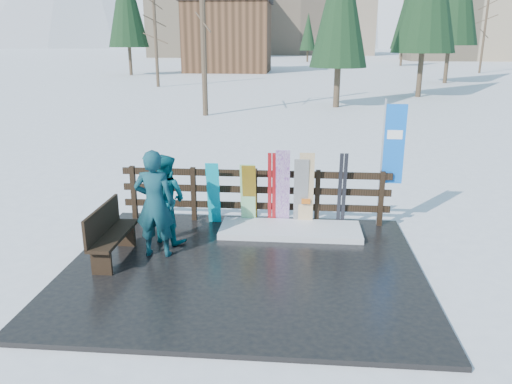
# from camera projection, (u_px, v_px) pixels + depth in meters

# --- Properties ---
(ground) EXTENTS (700.00, 700.00, 0.00)m
(ground) POSITION_uv_depth(u_px,v_px,m) (243.00, 270.00, 8.53)
(ground) COLOR white
(ground) RESTS_ON ground
(deck) EXTENTS (6.00, 5.00, 0.08)m
(deck) POSITION_uv_depth(u_px,v_px,m) (243.00, 268.00, 8.51)
(deck) COLOR black
(deck) RESTS_ON ground
(fence) EXTENTS (5.60, 0.10, 1.15)m
(fence) POSITION_uv_depth(u_px,v_px,m) (255.00, 192.00, 10.41)
(fence) COLOR black
(fence) RESTS_ON deck
(snow_patch) EXTENTS (2.79, 1.00, 0.12)m
(snow_patch) POSITION_uv_depth(u_px,v_px,m) (290.00, 230.00, 9.94)
(snow_patch) COLOR white
(snow_patch) RESTS_ON deck
(bench) EXTENTS (0.41, 1.50, 0.97)m
(bench) POSITION_uv_depth(u_px,v_px,m) (109.00, 232.00, 8.62)
(bench) COLOR black
(bench) RESTS_ON deck
(snowboard_0) EXTENTS (0.26, 0.28, 1.34)m
(snowboard_0) POSITION_uv_depth(u_px,v_px,m) (213.00, 193.00, 10.26)
(snowboard_0) COLOR #07ACC6
(snowboard_0) RESTS_ON deck
(snowboard_1) EXTENTS (0.30, 0.28, 1.32)m
(snowboard_1) POSITION_uv_depth(u_px,v_px,m) (248.00, 195.00, 10.21)
(snowboard_1) COLOR white
(snowboard_1) RESTS_ON deck
(snowboard_2) EXTENTS (0.28, 0.33, 1.31)m
(snowboard_2) POSITION_uv_depth(u_px,v_px,m) (249.00, 195.00, 10.20)
(snowboard_2) COLOR #E3A60F
(snowboard_2) RESTS_ON deck
(snowboard_3) EXTENTS (0.28, 0.39, 1.64)m
(snowboard_3) POSITION_uv_depth(u_px,v_px,m) (283.00, 188.00, 10.10)
(snowboard_3) COLOR white
(snowboard_3) RESTS_ON deck
(snowboard_4) EXTENTS (0.29, 0.25, 1.45)m
(snowboard_4) POSITION_uv_depth(u_px,v_px,m) (301.00, 193.00, 10.10)
(snowboard_4) COLOR black
(snowboard_4) RESTS_ON deck
(snowboard_5) EXTENTS (0.30, 0.22, 1.58)m
(snowboard_5) POSITION_uv_depth(u_px,v_px,m) (306.00, 190.00, 10.07)
(snowboard_5) COLOR silver
(snowboard_5) RESTS_ON deck
(ski_pair_a) EXTENTS (0.16, 0.19, 1.54)m
(ski_pair_a) POSITION_uv_depth(u_px,v_px,m) (272.00, 189.00, 10.20)
(ski_pair_a) COLOR maroon
(ski_pair_a) RESTS_ON deck
(ski_pair_b) EXTENTS (0.17, 0.21, 1.57)m
(ski_pair_b) POSITION_uv_depth(u_px,v_px,m) (342.00, 190.00, 10.08)
(ski_pair_b) COLOR black
(ski_pair_b) RESTS_ON deck
(rental_flag) EXTENTS (0.45, 0.04, 2.60)m
(rental_flag) POSITION_uv_depth(u_px,v_px,m) (391.00, 149.00, 9.95)
(rental_flag) COLOR silver
(rental_flag) RESTS_ON deck
(person_front) EXTENTS (0.71, 0.47, 1.92)m
(person_front) POSITION_uv_depth(u_px,v_px,m) (155.00, 204.00, 8.67)
(person_front) COLOR #135956
(person_front) RESTS_ON deck
(person_back) EXTENTS (1.01, 0.92, 1.69)m
(person_back) POSITION_uv_depth(u_px,v_px,m) (166.00, 199.00, 9.35)
(person_back) COLOR #0B5965
(person_back) RESTS_ON deck
(resort_buildings) EXTENTS (73.00, 87.60, 22.60)m
(resort_buildings) POSITION_uv_depth(u_px,v_px,m) (303.00, 13.00, 115.52)
(resort_buildings) COLOR tan
(resort_buildings) RESTS_ON ground
(trees) EXTENTS (42.30, 68.57, 13.29)m
(trees) POSITION_uv_depth(u_px,v_px,m) (320.00, 20.00, 51.34)
(trees) COLOR #382B1E
(trees) RESTS_ON ground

